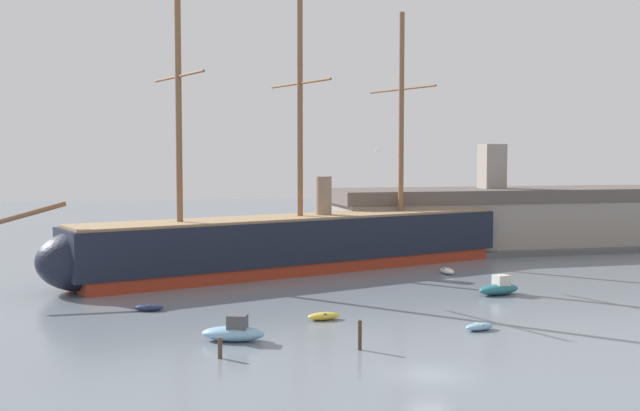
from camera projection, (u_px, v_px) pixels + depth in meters
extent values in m
plane|color=slate|center=(429.00, 375.00, 49.29)|extent=(400.00, 400.00, 0.00)
cube|color=maroon|center=(300.00, 265.00, 93.31)|extent=(53.29, 24.74, 1.39)
cube|color=black|center=(300.00, 239.00, 93.10)|extent=(55.51, 25.77, 4.98)
ellipsoid|color=black|center=(86.00, 260.00, 79.37)|extent=(11.92, 10.34, 6.37)
ellipsoid|color=black|center=(459.00, 233.00, 106.91)|extent=(11.92, 10.34, 6.37)
cube|color=#9E7F5B|center=(300.00, 217.00, 92.93)|extent=(54.24, 24.78, 0.30)
cylinder|color=brown|center=(179.00, 105.00, 83.85)|extent=(0.70, 0.70, 25.89)
cylinder|color=brown|center=(178.00, 76.00, 83.65)|extent=(4.55, 12.77, 0.28)
cylinder|color=brown|center=(300.00, 110.00, 92.09)|extent=(0.70, 0.70, 25.89)
cylinder|color=brown|center=(300.00, 83.00, 91.88)|extent=(4.55, 12.77, 0.28)
cylinder|color=brown|center=(401.00, 113.00, 100.32)|extent=(0.70, 0.70, 25.89)
cylinder|color=brown|center=(401.00, 89.00, 100.11)|extent=(4.55, 12.77, 0.28)
cylinder|color=brown|center=(20.00, 216.00, 75.70)|extent=(8.51, 3.29, 2.65)
cylinder|color=gray|center=(323.00, 197.00, 94.57)|extent=(1.99, 1.99, 4.98)
ellipsoid|color=#7FB2D6|center=(233.00, 334.00, 58.22)|extent=(5.15, 3.44, 1.11)
cube|color=#4C4C51|center=(237.00, 322.00, 58.13)|extent=(1.80, 1.70, 1.11)
ellipsoid|color=#7FB2D6|center=(479.00, 327.00, 61.76)|extent=(2.70, 1.60, 0.60)
cube|color=#B2ADA3|center=(479.00, 324.00, 61.74)|extent=(0.42, 0.97, 0.09)
ellipsoid|color=gold|center=(324.00, 316.00, 65.65)|extent=(2.88, 1.47, 0.66)
cube|color=#4C4C51|center=(324.00, 313.00, 65.63)|extent=(0.35, 1.05, 0.10)
ellipsoid|color=#1E284C|center=(149.00, 307.00, 69.44)|extent=(2.84, 1.77, 0.62)
cube|color=#4C4C51|center=(148.00, 305.00, 69.43)|extent=(0.47, 1.01, 0.10)
ellipsoid|color=#236670|center=(499.00, 289.00, 77.44)|extent=(5.00, 2.93, 1.09)
cube|color=beige|center=(501.00, 280.00, 77.52)|extent=(1.67, 1.55, 1.09)
ellipsoid|color=#236670|center=(164.00, 284.00, 81.80)|extent=(3.11, 3.63, 0.80)
cube|color=#4C4C51|center=(165.00, 278.00, 81.60)|extent=(1.36, 1.39, 0.80)
ellipsoid|color=silver|center=(447.00, 271.00, 91.06)|extent=(1.30, 2.94, 0.69)
cube|color=#4C4C51|center=(447.00, 269.00, 91.04)|extent=(1.09, 0.28, 0.11)
ellipsoid|color=#B22D28|center=(59.00, 262.00, 97.37)|extent=(2.28, 4.45, 1.00)
cube|color=beige|center=(59.00, 256.00, 97.04)|extent=(1.31, 1.43, 1.00)
ellipsoid|color=#1E284C|center=(498.00, 253.00, 107.09)|extent=(3.66, 4.24, 0.82)
cube|color=beige|center=(498.00, 250.00, 106.86)|extent=(1.23, 1.30, 0.43)
cylinder|color=silver|center=(499.00, 233.00, 107.11)|extent=(0.11, 0.11, 4.99)
ellipsoid|color=orange|center=(262.00, 252.00, 109.36)|extent=(1.59, 2.25, 0.49)
cube|color=#4C4C51|center=(262.00, 251.00, 109.35)|extent=(0.78, 0.45, 0.08)
cylinder|color=#4C3D2D|center=(220.00, 348.00, 53.23)|extent=(0.32, 0.32, 1.46)
cylinder|color=#423323|center=(360.00, 335.00, 55.53)|extent=(0.28, 0.28, 2.14)
cube|color=#565659|center=(519.00, 246.00, 114.82)|extent=(61.45, 16.96, 0.80)
cube|color=gray|center=(519.00, 222.00, 114.59)|extent=(55.86, 14.13, 6.44)
cube|color=#5B514C|center=(520.00, 194.00, 114.31)|extent=(56.98, 14.42, 1.83)
cube|color=gray|center=(492.00, 166.00, 112.96)|extent=(3.20, 3.20, 6.45)
ellipsoid|color=silver|center=(377.00, 151.00, 67.19)|extent=(0.34, 0.18, 0.11)
sphere|color=silver|center=(379.00, 150.00, 67.28)|extent=(0.09, 0.09, 0.09)
cube|color=#ADA89E|center=(376.00, 150.00, 67.48)|extent=(0.24, 0.55, 0.12)
cube|color=#ADA89E|center=(379.00, 150.00, 66.90)|extent=(0.24, 0.55, 0.12)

